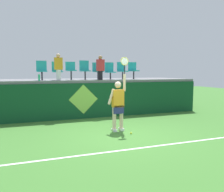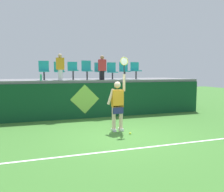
{
  "view_description": "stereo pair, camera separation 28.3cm",
  "coord_description": "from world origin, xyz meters",
  "px_view_note": "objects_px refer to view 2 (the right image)",
  "views": [
    {
      "loc": [
        -2.85,
        -6.69,
        2.01
      ],
      "look_at": [
        0.02,
        1.09,
        1.15
      ],
      "focal_mm": 37.21,
      "sensor_mm": 36.0,
      "label": 1
    },
    {
      "loc": [
        -2.59,
        -6.78,
        2.01
      ],
      "look_at": [
        0.02,
        1.09,
        1.15
      ],
      "focal_mm": 37.21,
      "sensor_mm": 36.0,
      "label": 2
    }
  ],
  "objects_px": {
    "stadium_chair_3": "(87,69)",
    "spectator_1": "(60,67)",
    "stadium_chair_1": "(59,70)",
    "stadium_chair_4": "(100,70)",
    "stadium_chair_6": "(124,70)",
    "water_bottle": "(41,77)",
    "tennis_player": "(118,103)",
    "stadium_chair_2": "(73,69)",
    "stadium_chair_0": "(44,69)",
    "stadium_chair_5": "(112,70)",
    "stadium_chair_7": "(135,69)",
    "spectator_0": "(102,67)",
    "tennis_ball": "(130,133)"
  },
  "relations": [
    {
      "from": "stadium_chair_3",
      "to": "spectator_1",
      "type": "relative_size",
      "value": 0.78
    },
    {
      "from": "stadium_chair_1",
      "to": "stadium_chair_4",
      "type": "distance_m",
      "value": 1.88
    },
    {
      "from": "stadium_chair_6",
      "to": "water_bottle",
      "type": "bearing_deg",
      "value": -170.18
    },
    {
      "from": "stadium_chair_6",
      "to": "tennis_player",
      "type": "bearing_deg",
      "value": -114.8
    },
    {
      "from": "stadium_chair_4",
      "to": "stadium_chair_2",
      "type": "bearing_deg",
      "value": -179.81
    },
    {
      "from": "stadium_chair_4",
      "to": "spectator_1",
      "type": "relative_size",
      "value": 0.71
    },
    {
      "from": "stadium_chair_0",
      "to": "stadium_chair_2",
      "type": "bearing_deg",
      "value": -0.38
    },
    {
      "from": "stadium_chair_5",
      "to": "spectator_1",
      "type": "distance_m",
      "value": 2.55
    },
    {
      "from": "stadium_chair_0",
      "to": "stadium_chair_1",
      "type": "bearing_deg",
      "value": -0.14
    },
    {
      "from": "stadium_chair_6",
      "to": "stadium_chair_7",
      "type": "distance_m",
      "value": 0.6
    },
    {
      "from": "stadium_chair_5",
      "to": "spectator_0",
      "type": "height_order",
      "value": "spectator_0"
    },
    {
      "from": "stadium_chair_4",
      "to": "spectator_0",
      "type": "bearing_deg",
      "value": -90.0
    },
    {
      "from": "stadium_chair_3",
      "to": "spectator_0",
      "type": "distance_m",
      "value": 0.77
    },
    {
      "from": "spectator_0",
      "to": "tennis_ball",
      "type": "bearing_deg",
      "value": -90.77
    },
    {
      "from": "tennis_ball",
      "to": "stadium_chair_7",
      "type": "relative_size",
      "value": 0.08
    },
    {
      "from": "stadium_chair_0",
      "to": "tennis_player",
      "type": "bearing_deg",
      "value": -55.98
    },
    {
      "from": "water_bottle",
      "to": "spectator_0",
      "type": "distance_m",
      "value": 2.74
    },
    {
      "from": "spectator_0",
      "to": "spectator_1",
      "type": "xyz_separation_m",
      "value": [
        -1.88,
        -0.01,
        0.02
      ]
    },
    {
      "from": "tennis_player",
      "to": "stadium_chair_6",
      "type": "height_order",
      "value": "tennis_player"
    },
    {
      "from": "tennis_ball",
      "to": "stadium_chair_1",
      "type": "bearing_deg",
      "value": 115.22
    },
    {
      "from": "stadium_chair_4",
      "to": "stadium_chair_7",
      "type": "xyz_separation_m",
      "value": [
        1.86,
        -0.0,
        0.03
      ]
    },
    {
      "from": "tennis_player",
      "to": "stadium_chair_1",
      "type": "bearing_deg",
      "value": 115.52
    },
    {
      "from": "tennis_player",
      "to": "stadium_chair_4",
      "type": "xyz_separation_m",
      "value": [
        0.29,
        3.34,
        1.16
      ]
    },
    {
      "from": "stadium_chair_2",
      "to": "spectator_0",
      "type": "distance_m",
      "value": 1.35
    },
    {
      "from": "stadium_chair_3",
      "to": "stadium_chair_6",
      "type": "distance_m",
      "value": 1.88
    },
    {
      "from": "stadium_chair_6",
      "to": "stadium_chair_0",
      "type": "bearing_deg",
      "value": 179.98
    },
    {
      "from": "tennis_player",
      "to": "spectator_1",
      "type": "height_order",
      "value": "spectator_1"
    },
    {
      "from": "stadium_chair_5",
      "to": "stadium_chair_2",
      "type": "bearing_deg",
      "value": -179.7
    },
    {
      "from": "stadium_chair_7",
      "to": "spectator_0",
      "type": "height_order",
      "value": "spectator_0"
    },
    {
      "from": "stadium_chair_5",
      "to": "stadium_chair_6",
      "type": "distance_m",
      "value": 0.64
    },
    {
      "from": "stadium_chair_5",
      "to": "tennis_player",
      "type": "bearing_deg",
      "value": -105.17
    },
    {
      "from": "stadium_chair_6",
      "to": "stadium_chair_1",
      "type": "bearing_deg",
      "value": -180.0
    },
    {
      "from": "stadium_chair_0",
      "to": "stadium_chair_1",
      "type": "xyz_separation_m",
      "value": [
        0.66,
        -0.0,
        -0.02
      ]
    },
    {
      "from": "spectator_1",
      "to": "stadium_chair_4",
      "type": "bearing_deg",
      "value": 13.73
    },
    {
      "from": "water_bottle",
      "to": "stadium_chair_0",
      "type": "bearing_deg",
      "value": 77.55
    },
    {
      "from": "stadium_chair_0",
      "to": "stadium_chair_5",
      "type": "bearing_deg",
      "value": 0.03
    },
    {
      "from": "stadium_chair_1",
      "to": "stadium_chair_2",
      "type": "distance_m",
      "value": 0.61
    },
    {
      "from": "stadium_chair_5",
      "to": "stadium_chair_7",
      "type": "bearing_deg",
      "value": -0.27
    },
    {
      "from": "spectator_1",
      "to": "spectator_0",
      "type": "bearing_deg",
      "value": 0.42
    },
    {
      "from": "tennis_player",
      "to": "stadium_chair_7",
      "type": "distance_m",
      "value": 4.14
    },
    {
      "from": "spectator_0",
      "to": "stadium_chair_6",
      "type": "bearing_deg",
      "value": 19.62
    },
    {
      "from": "stadium_chair_3",
      "to": "spectator_1",
      "type": "distance_m",
      "value": 1.34
    },
    {
      "from": "stadium_chair_3",
      "to": "spectator_0",
      "type": "relative_size",
      "value": 0.81
    },
    {
      "from": "water_bottle",
      "to": "stadium_chair_2",
      "type": "relative_size",
      "value": 0.32
    },
    {
      "from": "tennis_player",
      "to": "spectator_0",
      "type": "relative_size",
      "value": 2.28
    },
    {
      "from": "water_bottle",
      "to": "stadium_chair_4",
      "type": "xyz_separation_m",
      "value": [
        2.69,
        0.68,
        0.32
      ]
    },
    {
      "from": "stadium_chair_0",
      "to": "stadium_chair_4",
      "type": "height_order",
      "value": "stadium_chair_0"
    },
    {
      "from": "tennis_ball",
      "to": "stadium_chair_2",
      "type": "height_order",
      "value": "stadium_chair_2"
    },
    {
      "from": "water_bottle",
      "to": "stadium_chair_4",
      "type": "relative_size",
      "value": 0.32
    },
    {
      "from": "tennis_player",
      "to": "stadium_chair_0",
      "type": "bearing_deg",
      "value": 124.02
    }
  ]
}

